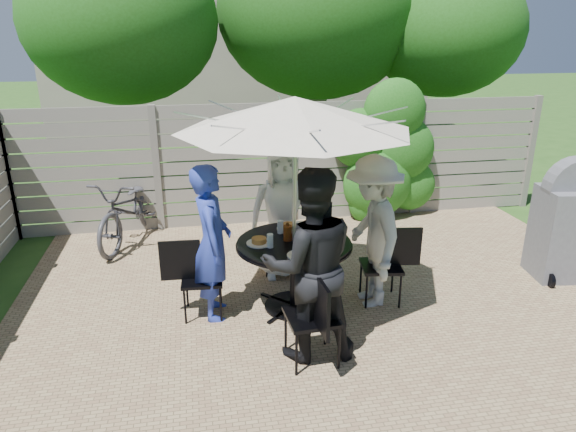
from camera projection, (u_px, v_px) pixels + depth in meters
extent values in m
plane|color=#244816|center=(349.00, 319.00, 5.29)|extent=(60.00, 60.00, 0.00)
cube|color=#998058|center=(336.00, 295.00, 5.75)|extent=(7.00, 6.00, 0.02)
cube|color=gray|center=(292.00, 163.00, 7.76)|extent=(8.00, 0.10, 1.85)
ellipsoid|color=#1B5914|center=(384.00, 163.00, 7.87)|extent=(1.20, 0.70, 1.80)
cube|color=#A59489|center=(235.00, 43.00, 15.55)|extent=(10.00, 6.00, 5.00)
ellipsoid|color=#1C4C11|center=(121.00, 21.00, 8.48)|extent=(3.20, 3.20, 2.72)
ellipsoid|color=#1C4C11|center=(319.00, 10.00, 9.48)|extent=(3.80, 3.80, 3.23)
ellipsoid|color=#1C4C11|center=(445.00, 30.00, 9.34)|extent=(2.80, 2.80, 2.38)
cylinder|color=black|center=(294.00, 243.00, 5.26)|extent=(1.21, 1.21, 0.03)
cylinder|color=black|center=(294.00, 276.00, 5.38)|extent=(0.08, 0.08, 0.76)
cylinder|color=black|center=(294.00, 306.00, 5.50)|extent=(0.63, 0.63, 0.04)
cylinder|color=silver|center=(294.00, 215.00, 5.15)|extent=(0.04, 0.04, 2.12)
cone|color=beige|center=(295.00, 114.00, 4.81)|extent=(2.38, 2.38, 0.32)
cube|color=black|center=(281.00, 234.00, 6.23)|extent=(0.48, 0.48, 0.04)
cube|color=black|center=(278.00, 208.00, 6.36)|extent=(0.04, 0.47, 0.48)
imported|color=white|center=(282.00, 212.00, 6.01)|extent=(0.80, 0.54, 1.60)
cube|color=black|center=(202.00, 279.00, 5.23)|extent=(0.43, 0.43, 0.03)
cube|color=black|center=(180.00, 260.00, 5.13)|extent=(0.41, 0.05, 0.42)
imported|color=#2537A4|center=(212.00, 243.00, 5.12)|extent=(0.41, 0.60, 1.62)
cube|color=black|center=(312.00, 317.00, 4.47)|extent=(0.47, 0.47, 0.04)
cube|color=black|center=(320.00, 305.00, 4.19)|extent=(0.06, 0.44, 0.45)
imported|color=black|center=(310.00, 266.00, 4.44)|extent=(0.88, 0.70, 1.77)
cube|color=black|center=(381.00, 266.00, 5.51)|extent=(0.47, 0.47, 0.03)
cube|color=black|center=(402.00, 247.00, 5.44)|extent=(0.41, 0.09, 0.42)
imported|color=#B0AFAB|center=(372.00, 233.00, 5.35)|extent=(0.64, 1.08, 1.64)
cylinder|color=white|center=(289.00, 229.00, 5.58)|extent=(0.26, 0.26, 0.01)
cylinder|color=#BD8637|center=(289.00, 226.00, 5.57)|extent=(0.15, 0.15, 0.05)
cylinder|color=white|center=(259.00, 243.00, 5.20)|extent=(0.26, 0.26, 0.01)
cylinder|color=#BD8637|center=(259.00, 240.00, 5.18)|extent=(0.15, 0.15, 0.05)
cylinder|color=white|center=(300.00, 255.00, 4.91)|extent=(0.26, 0.26, 0.01)
cylinder|color=#BD8637|center=(300.00, 252.00, 4.90)|extent=(0.15, 0.15, 0.05)
cylinder|color=white|center=(328.00, 239.00, 5.30)|extent=(0.26, 0.26, 0.01)
cylinder|color=#BD8637|center=(328.00, 236.00, 5.29)|extent=(0.15, 0.15, 0.05)
cylinder|color=silver|center=(280.00, 227.00, 5.45)|extent=(0.07, 0.07, 0.14)
cylinder|color=silver|center=(270.00, 241.00, 5.09)|extent=(0.07, 0.07, 0.14)
cylinder|color=silver|center=(309.00, 245.00, 5.00)|extent=(0.07, 0.07, 0.14)
cylinder|color=silver|center=(317.00, 230.00, 5.36)|extent=(0.07, 0.07, 0.14)
cylinder|color=#59280C|center=(288.00, 233.00, 5.26)|extent=(0.09, 0.09, 0.16)
cylinder|color=#C6B293|center=(300.00, 228.00, 5.45)|extent=(0.08, 0.08, 0.12)
imported|color=#333338|center=(131.00, 209.00, 7.12)|extent=(1.21, 1.93, 0.96)
cube|color=slate|center=(568.00, 234.00, 6.04)|extent=(0.80, 0.66, 1.11)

